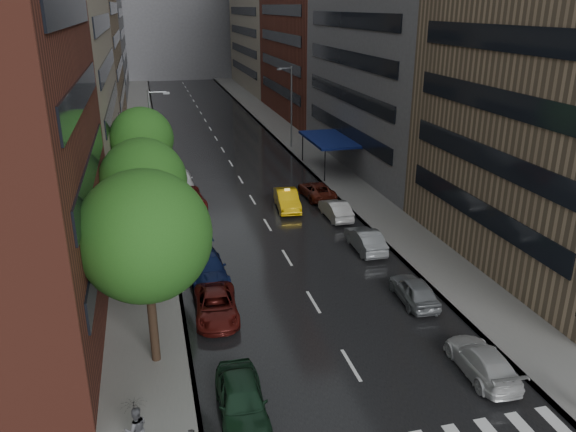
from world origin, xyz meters
The scene contains 17 objects.
ground centered at (0.00, 0.00, 0.00)m, with size 220.00×220.00×0.00m, color gray.
road centered at (0.00, 50.00, 0.01)m, with size 14.00×140.00×0.01m, color black.
sidewalk_left centered at (-9.00, 50.00, 0.07)m, with size 4.00×140.00×0.15m, color gray.
sidewalk_right centered at (9.00, 50.00, 0.07)m, with size 4.00×140.00×0.15m, color gray.
buildings_left centered at (-15.00, 58.79, 15.99)m, with size 8.00×108.00×38.00m.
buildings_right centered at (15.00, 56.70, 15.03)m, with size 8.05×109.10×36.00m.
building_far centered at (0.00, 118.00, 16.00)m, with size 40.00×14.00×32.00m, color slate.
tree_near centered at (-8.60, 6.44, 6.27)m, with size 5.74×5.74×9.15m.
tree_mid centered at (-8.60, 16.74, 5.63)m, with size 5.16×5.16×8.22m.
tree_far centered at (-8.60, 29.11, 5.46)m, with size 5.01×5.01×7.98m.
taxi centered at (2.29, 25.07, 0.77)m, with size 1.64×4.70×1.55m, color yellow.
parked_cars_left centered at (-5.40, 17.81, 0.75)m, with size 2.94×35.86×1.60m.
parked_cars_right centered at (5.40, 15.76, 0.69)m, with size 2.46×30.01×1.47m.
ped_black_umbrella centered at (-9.41, 0.93, 1.38)m, with size 0.96×0.98×2.09m.
street_lamp_left centered at (-7.72, 30.00, 4.89)m, with size 1.74×0.22×9.00m.
street_lamp_right centered at (7.72, 45.00, 4.89)m, with size 1.74×0.22×9.00m.
awning centered at (8.98, 35.00, 3.13)m, with size 4.00×8.00×3.12m.
Camera 1 is at (-8.08, -16.20, 15.41)m, focal length 35.00 mm.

